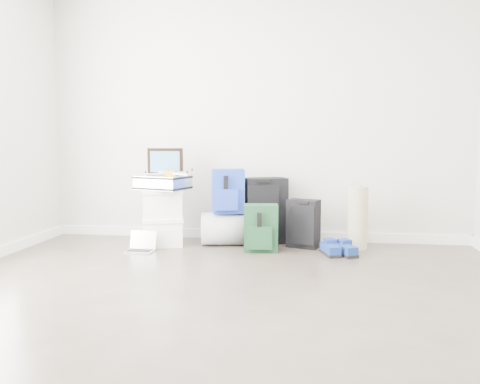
% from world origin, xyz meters
% --- Properties ---
extents(ground, '(5.00, 5.00, 0.00)m').
position_xyz_m(ground, '(0.00, 0.00, 0.00)').
color(ground, '#3A312A').
rests_on(ground, ground).
extents(room_envelope, '(4.52, 5.02, 2.71)m').
position_xyz_m(room_envelope, '(0.00, 0.02, 1.72)').
color(room_envelope, silver).
rests_on(room_envelope, ground).
extents(boxes_stack, '(0.48, 0.42, 0.58)m').
position_xyz_m(boxes_stack, '(-0.90, 2.04, 0.29)').
color(boxes_stack, white).
rests_on(boxes_stack, ground).
extents(briefcase, '(0.57, 0.49, 0.14)m').
position_xyz_m(briefcase, '(-0.90, 2.04, 0.65)').
color(briefcase, '#B2B2B7').
rests_on(briefcase, boxes_stack).
extents(painting, '(0.37, 0.06, 0.28)m').
position_xyz_m(painting, '(-0.90, 2.14, 0.86)').
color(painting, black).
rests_on(painting, briefcase).
extents(drone, '(0.48, 0.48, 0.05)m').
position_xyz_m(drone, '(-0.82, 2.02, 0.74)').
color(drone, gold).
rests_on(drone, briefcase).
extents(duffel_bag, '(0.59, 0.42, 0.34)m').
position_xyz_m(duffel_bag, '(-0.24, 2.16, 0.17)').
color(duffel_bag, gray).
rests_on(duffel_bag, ground).
extents(blue_backpack, '(0.36, 0.31, 0.45)m').
position_xyz_m(blue_backpack, '(-0.24, 2.13, 0.55)').
color(blue_backpack, '#182C9D').
rests_on(blue_backpack, duffel_bag).
extents(large_suitcase, '(0.50, 0.42, 0.68)m').
position_xyz_m(large_suitcase, '(0.11, 2.31, 0.34)').
color(large_suitcase, black).
rests_on(large_suitcase, ground).
extents(green_backpack, '(0.35, 0.27, 0.46)m').
position_xyz_m(green_backpack, '(0.12, 1.91, 0.22)').
color(green_backpack, '#123220').
rests_on(green_backpack, ground).
extents(carry_on, '(0.35, 0.29, 0.48)m').
position_xyz_m(carry_on, '(0.52, 2.14, 0.24)').
color(carry_on, black).
rests_on(carry_on, ground).
extents(shoes, '(0.36, 0.33, 0.10)m').
position_xyz_m(shoes, '(0.85, 1.84, 0.05)').
color(shoes, black).
rests_on(shoes, ground).
extents(rolled_rug, '(0.20, 0.20, 0.62)m').
position_xyz_m(rolled_rug, '(1.05, 2.16, 0.31)').
color(rolled_rug, tan).
rests_on(rolled_rug, ground).
extents(laptop, '(0.28, 0.21, 0.19)m').
position_xyz_m(laptop, '(-1.04, 1.74, 0.05)').
color(laptop, silver).
rests_on(laptop, ground).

